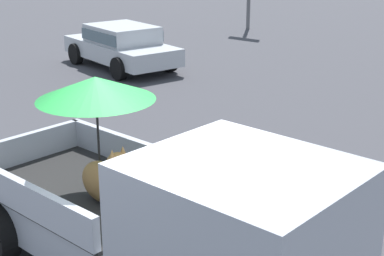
% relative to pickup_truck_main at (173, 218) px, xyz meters
% --- Properties ---
extents(pickup_truck_main, '(5.15, 2.47, 2.38)m').
position_rel_pickup_truck_main_xyz_m(pickup_truck_main, '(0.00, 0.00, 0.00)').
color(pickup_truck_main, black).
rests_on(pickup_truck_main, ground).
extents(parked_sedan_near, '(4.59, 2.73, 1.33)m').
position_rel_pickup_truck_main_xyz_m(parked_sedan_near, '(-9.03, 8.04, -0.25)').
color(parked_sedan_near, black).
rests_on(parked_sedan_near, ground).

